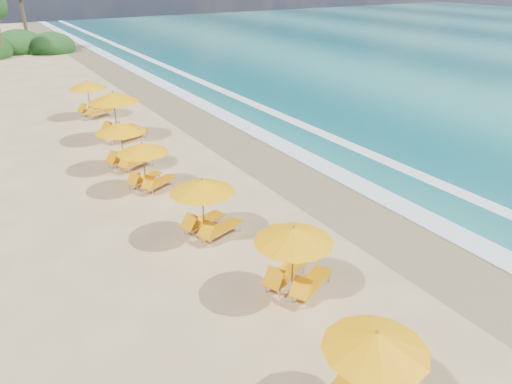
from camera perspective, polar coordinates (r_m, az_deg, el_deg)
ground at (r=17.85m, az=0.00°, el=-3.50°), size 160.00×160.00×0.00m
wet_sand at (r=19.98m, az=9.88°, el=-0.62°), size 4.00×160.00×0.01m
surf_foam at (r=21.71m, az=15.34°, el=1.03°), size 4.00×160.00×0.01m
station_2 at (r=10.66m, az=14.25°, el=-19.06°), size 2.45×2.30×2.18m
station_3 at (r=13.62m, az=4.70°, el=-7.26°), size 2.96×2.96×2.24m
station_4 at (r=16.47m, az=-5.81°, el=-1.30°), size 2.84×2.77×2.23m
station_5 at (r=20.50m, az=-12.71°, el=3.44°), size 2.85×2.85×2.14m
station_6 at (r=22.92m, az=-15.13°, el=5.71°), size 2.99×2.96×2.29m
station_7 at (r=27.05m, az=-15.84°, el=9.00°), size 3.39×3.30×2.69m
station_8 at (r=31.92m, az=-18.76°, el=10.59°), size 2.95×2.88×2.32m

